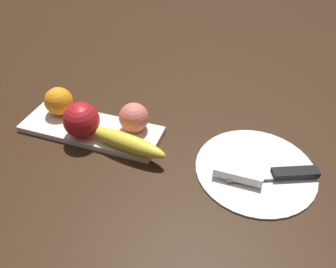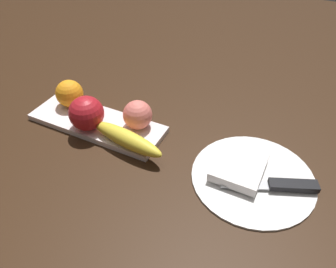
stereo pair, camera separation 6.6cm
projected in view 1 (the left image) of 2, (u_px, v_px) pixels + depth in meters
ground_plane at (79, 137)px, 0.72m from camera, size 2.40×2.40×0.00m
fruit_tray at (91, 129)px, 0.73m from camera, size 0.32×0.11×0.01m
apple at (82, 119)px, 0.68m from camera, size 0.08×0.08×0.08m
banana at (127, 142)px, 0.66m from camera, size 0.18×0.06×0.04m
orange_near_apple at (59, 101)px, 0.74m from camera, size 0.07×0.07×0.07m
peach at (134, 117)px, 0.70m from camera, size 0.07×0.07×0.07m
dinner_plate at (255, 168)px, 0.64m from camera, size 0.24×0.24×0.01m
folded_napkin at (241, 160)px, 0.64m from camera, size 0.09×0.11×0.02m
knife at (287, 173)px, 0.62m from camera, size 0.17×0.09×0.01m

